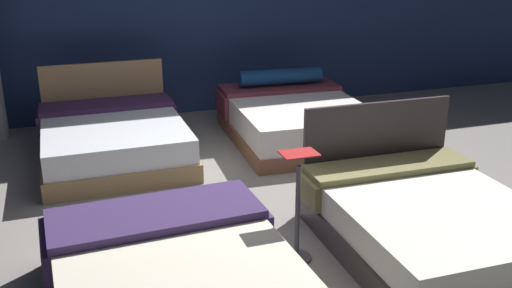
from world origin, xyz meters
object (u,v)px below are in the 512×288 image
(bed_0, at_px, (175,276))
(bed_3, at_px, (295,119))
(price_sign, at_px, (297,220))
(bed_1, at_px, (428,222))
(bed_2, at_px, (114,139))

(bed_0, bearing_deg, bed_3, 51.91)
(price_sign, bearing_deg, bed_3, 67.62)
(bed_0, distance_m, bed_1, 2.13)
(bed_2, distance_m, price_sign, 2.97)
(price_sign, bearing_deg, bed_2, 112.79)
(bed_1, distance_m, bed_3, 2.95)
(bed_0, height_order, price_sign, price_sign)
(bed_1, height_order, bed_3, bed_1)
(bed_1, distance_m, price_sign, 1.11)
(bed_1, relative_size, bed_2, 1.02)
(bed_2, bearing_deg, bed_3, 0.23)
(bed_0, relative_size, bed_3, 0.92)
(bed_1, bearing_deg, price_sign, 171.22)
(bed_0, distance_m, bed_2, 3.02)
(bed_0, distance_m, bed_3, 3.74)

